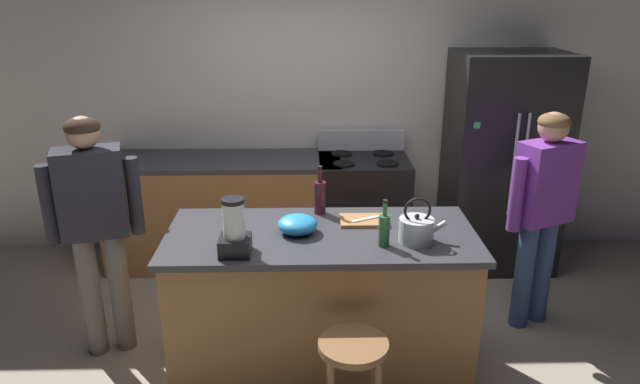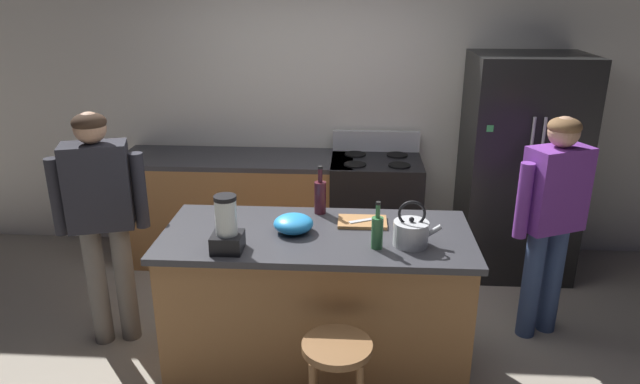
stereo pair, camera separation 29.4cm
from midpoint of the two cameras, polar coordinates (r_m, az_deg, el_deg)
The scene contains 16 objects.
ground_plane at distance 3.91m, azimuth -2.15°, elevation -16.97°, with size 14.00×14.00×0.00m, color #9E9384.
back_wall at distance 5.17m, azimuth -2.06°, elevation 8.82°, with size 8.00×0.10×2.70m, color silver.
kitchen_island at distance 3.64m, azimuth -2.25°, elevation -10.94°, with size 1.85×0.82×0.95m.
back_counter_run at distance 5.11m, azimuth -11.00°, elevation -1.91°, with size 2.00×0.64×0.95m.
refrigerator at distance 5.07m, azimuth 16.06°, elevation 2.79°, with size 0.90×0.73×1.84m.
stove_range at distance 5.02m, azimuth 2.57°, elevation -1.82°, with size 0.76×0.65×1.13m.
person_by_island_left at distance 3.92m, azimuth -23.47°, elevation -2.24°, with size 0.59×0.33×1.61m.
person_by_sink_right at distance 4.16m, azimuth 19.38°, elevation -0.93°, with size 0.57×0.37×1.57m.
bar_stool at distance 3.08m, azimuth 0.43°, elevation -16.89°, with size 0.36×0.36×0.64m.
blender_appliance at distance 3.17m, azimuth -11.13°, elevation -3.86°, with size 0.17×0.17×0.32m.
bottle_wine at distance 3.67m, azimuth -2.37°, elevation -0.44°, with size 0.08×0.08×0.32m.
bottle_olive_oil at distance 3.23m, azimuth 3.80°, elevation -3.74°, with size 0.07×0.07×0.28m.
mixing_bowl at distance 3.41m, azimuth -4.71°, elevation -3.27°, with size 0.24×0.24×0.11m, color #268CD8.
tea_kettle at distance 3.31m, azimuth 7.05°, elevation -3.68°, with size 0.28×0.20×0.27m.
cutting_board at distance 3.57m, azimuth 2.04°, elevation -2.87°, with size 0.30×0.20×0.02m, color #9E6B3D.
chef_knife at distance 3.57m, azimuth 2.37°, elevation -2.68°, with size 0.22×0.03×0.01m, color #B7BABF.
Camera 1 is at (-0.08, -3.13, 2.35)m, focal length 32.29 mm.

